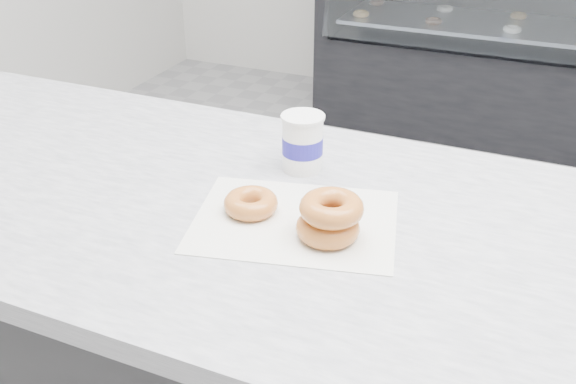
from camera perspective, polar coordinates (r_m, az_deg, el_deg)
name	(u,v)px	position (r m, az deg, el deg)	size (l,w,h in m)	color
display_case	(552,47)	(3.73, 22.40, 11.86)	(2.40, 0.74, 1.25)	black
wax_paper	(295,221)	(1.09, 0.61, -2.57)	(0.34, 0.26, 0.00)	silver
donut_single	(251,203)	(1.11, -3.32, -0.98)	(0.09, 0.09, 0.03)	#DD8F3D
donut_stack	(330,218)	(1.03, 3.72, -2.29)	(0.14, 0.14, 0.07)	#DD8F3D
coffee_cup	(303,142)	(1.23, 1.30, 4.48)	(0.08, 0.08, 0.11)	white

